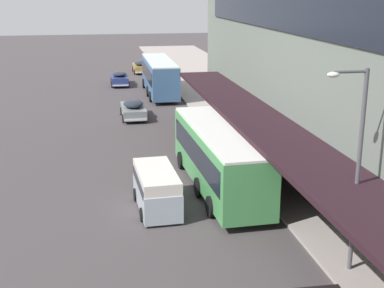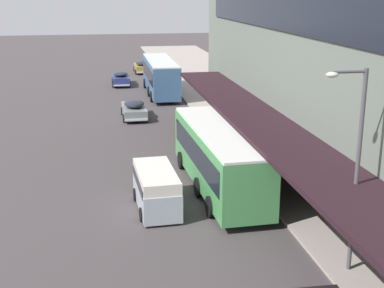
{
  "view_description": "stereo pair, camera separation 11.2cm",
  "coord_description": "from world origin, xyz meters",
  "px_view_note": "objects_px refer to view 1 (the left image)",
  "views": [
    {
      "loc": [
        -2.06,
        -7.31,
        10.17
      ],
      "look_at": [
        2.93,
        20.02,
        2.07
      ],
      "focal_mm": 50.0,
      "sensor_mm": 36.0,
      "label": 1
    },
    {
      "loc": [
        -1.95,
        -7.33,
        10.17
      ],
      "look_at": [
        2.93,
        20.02,
        2.07
      ],
      "focal_mm": 50.0,
      "sensor_mm": 36.0,
      "label": 2
    }
  ],
  "objects_px": {
    "sedan_oncoming_rear": "(120,78)",
    "sedan_trailing_mid": "(133,109)",
    "transit_bus_kerbside_rear": "(159,75)",
    "transit_bus_kerbside_front": "(219,155)",
    "vw_van": "(156,187)",
    "street_lamp": "(355,159)",
    "sedan_second_mid": "(140,67)"
  },
  "relations": [
    {
      "from": "sedan_oncoming_rear",
      "to": "sedan_second_mid",
      "type": "distance_m",
      "value": 9.19
    },
    {
      "from": "street_lamp",
      "to": "sedan_trailing_mid",
      "type": "bearing_deg",
      "value": 102.66
    },
    {
      "from": "transit_bus_kerbside_front",
      "to": "sedan_oncoming_rear",
      "type": "bearing_deg",
      "value": 96.1
    },
    {
      "from": "sedan_second_mid",
      "to": "vw_van",
      "type": "height_order",
      "value": "vw_van"
    },
    {
      "from": "sedan_second_mid",
      "to": "transit_bus_kerbside_rear",
      "type": "bearing_deg",
      "value": -87.55
    },
    {
      "from": "transit_bus_kerbside_front",
      "to": "sedan_oncoming_rear",
      "type": "xyz_separation_m",
      "value": [
        -3.49,
        32.64,
        -1.1
      ]
    },
    {
      "from": "transit_bus_kerbside_front",
      "to": "street_lamp",
      "type": "bearing_deg",
      "value": -73.83
    },
    {
      "from": "transit_bus_kerbside_front",
      "to": "sedan_second_mid",
      "type": "height_order",
      "value": "transit_bus_kerbside_front"
    },
    {
      "from": "transit_bus_kerbside_rear",
      "to": "sedan_trailing_mid",
      "type": "relative_size",
      "value": 2.5
    },
    {
      "from": "street_lamp",
      "to": "transit_bus_kerbside_rear",
      "type": "bearing_deg",
      "value": 94.01
    },
    {
      "from": "sedan_trailing_mid",
      "to": "sedan_second_mid",
      "type": "distance_m",
      "value": 24.61
    },
    {
      "from": "transit_bus_kerbside_rear",
      "to": "sedan_second_mid",
      "type": "xyz_separation_m",
      "value": [
        -0.63,
        14.68,
        -1.22
      ]
    },
    {
      "from": "transit_bus_kerbside_front",
      "to": "vw_van",
      "type": "distance_m",
      "value": 4.1
    },
    {
      "from": "street_lamp",
      "to": "sedan_oncoming_rear",
      "type": "bearing_deg",
      "value": 98.39
    },
    {
      "from": "sedan_oncoming_rear",
      "to": "street_lamp",
      "type": "bearing_deg",
      "value": -81.61
    },
    {
      "from": "transit_bus_kerbside_front",
      "to": "vw_van",
      "type": "relative_size",
      "value": 2.4
    },
    {
      "from": "transit_bus_kerbside_front",
      "to": "transit_bus_kerbside_rear",
      "type": "xyz_separation_m",
      "value": [
        0.17,
        26.63,
        0.1
      ]
    },
    {
      "from": "vw_van",
      "to": "street_lamp",
      "type": "distance_m",
      "value": 10.17
    },
    {
      "from": "sedan_oncoming_rear",
      "to": "sedan_trailing_mid",
      "type": "xyz_separation_m",
      "value": [
        0.31,
        -15.78,
        -0.02
      ]
    },
    {
      "from": "sedan_oncoming_rear",
      "to": "sedan_trailing_mid",
      "type": "relative_size",
      "value": 1.02
    },
    {
      "from": "transit_bus_kerbside_front",
      "to": "vw_van",
      "type": "height_order",
      "value": "transit_bus_kerbside_front"
    },
    {
      "from": "transit_bus_kerbside_rear",
      "to": "sedan_trailing_mid",
      "type": "height_order",
      "value": "transit_bus_kerbside_rear"
    },
    {
      "from": "sedan_oncoming_rear",
      "to": "vw_van",
      "type": "distance_m",
      "value": 34.6
    },
    {
      "from": "transit_bus_kerbside_rear",
      "to": "vw_van",
      "type": "relative_size",
      "value": 2.48
    },
    {
      "from": "vw_van",
      "to": "street_lamp",
      "type": "height_order",
      "value": "street_lamp"
    },
    {
      "from": "transit_bus_kerbside_rear",
      "to": "sedan_trailing_mid",
      "type": "bearing_deg",
      "value": -108.94
    },
    {
      "from": "vw_van",
      "to": "street_lamp",
      "type": "xyz_separation_m",
      "value": [
        6.2,
        -7.33,
        3.36
      ]
    },
    {
      "from": "sedan_second_mid",
      "to": "street_lamp",
      "type": "distance_m",
      "value": 50.83
    },
    {
      "from": "street_lamp",
      "to": "vw_van",
      "type": "bearing_deg",
      "value": 130.25
    },
    {
      "from": "sedan_trailing_mid",
      "to": "street_lamp",
      "type": "bearing_deg",
      "value": -77.34
    },
    {
      "from": "transit_bus_kerbside_front",
      "to": "vw_van",
      "type": "bearing_deg",
      "value": -150.78
    },
    {
      "from": "transit_bus_kerbside_front",
      "to": "street_lamp",
      "type": "distance_m",
      "value": 10.01
    }
  ]
}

